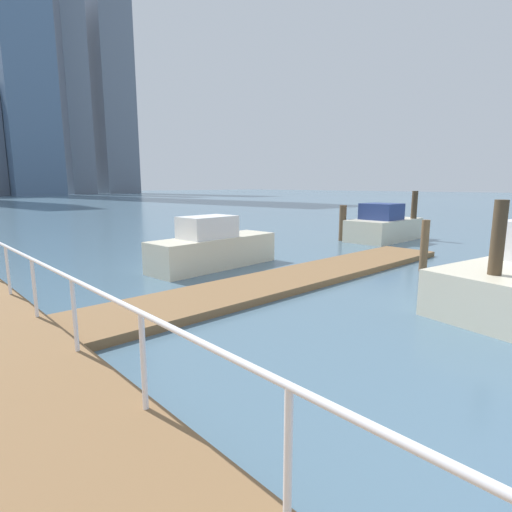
% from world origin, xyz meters
% --- Properties ---
extents(ground_plane, '(300.00, 300.00, 0.00)m').
position_xyz_m(ground_plane, '(0.00, 20.00, 0.00)').
color(ground_plane, slate).
extents(floating_dock, '(13.86, 2.00, 0.18)m').
position_xyz_m(floating_dock, '(3.43, 8.69, 0.09)').
color(floating_dock, olive).
rests_on(floating_dock, ground_plane).
extents(boardwalk_railing, '(0.06, 22.24, 1.08)m').
position_xyz_m(boardwalk_railing, '(-3.15, 7.96, 1.26)').
color(boardwalk_railing, white).
rests_on(boardwalk_railing, boardwalk).
extents(dock_piling_0, '(0.28, 0.28, 2.41)m').
position_xyz_m(dock_piling_0, '(14.36, 10.53, 1.21)').
color(dock_piling_0, '#473826').
rests_on(dock_piling_0, ground_plane).
extents(dock_piling_1, '(0.34, 0.34, 1.73)m').
position_xyz_m(dock_piling_1, '(11.44, 12.70, 0.87)').
color(dock_piling_1, brown).
rests_on(dock_piling_1, ground_plane).
extents(dock_piling_4, '(0.24, 0.24, 1.63)m').
position_xyz_m(dock_piling_4, '(7.44, 6.81, 0.82)').
color(dock_piling_4, brown).
rests_on(dock_piling_4, ground_plane).
extents(dock_piling_5, '(0.25, 0.25, 2.44)m').
position_xyz_m(dock_piling_5, '(3.69, 3.73, 1.22)').
color(dock_piling_5, '#473826').
rests_on(dock_piling_5, ground_plane).
extents(moored_boat_2, '(4.66, 1.75, 1.71)m').
position_xyz_m(moored_boat_2, '(2.92, 11.86, 0.66)').
color(moored_boat_2, beige).
rests_on(moored_boat_2, ground_plane).
extents(moored_boat_4, '(4.21, 2.11, 1.82)m').
position_xyz_m(moored_boat_4, '(13.01, 11.38, 0.69)').
color(moored_boat_4, beige).
rests_on(moored_boat_4, ground_plane).
extents(skyline_tower_3, '(12.15, 14.02, 87.70)m').
position_xyz_m(skyline_tower_3, '(23.98, 113.97, 43.85)').
color(skyline_tower_3, slate).
rests_on(skyline_tower_3, ground_plane).
extents(skyline_tower_4, '(7.51, 14.18, 50.87)m').
position_xyz_m(skyline_tower_4, '(36.81, 123.75, 25.44)').
color(skyline_tower_4, slate).
rests_on(skyline_tower_4, ground_plane).
extents(skyline_tower_5, '(10.60, 10.59, 60.17)m').
position_xyz_m(skyline_tower_5, '(49.70, 123.89, 30.09)').
color(skyline_tower_5, slate).
rests_on(skyline_tower_5, ground_plane).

